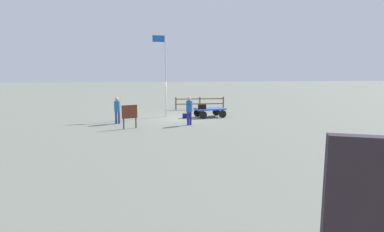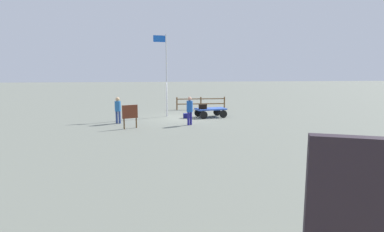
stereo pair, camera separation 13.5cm
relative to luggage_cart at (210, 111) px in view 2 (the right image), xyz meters
The scene contains 9 objects.
ground_plane 2.06m from the luggage_cart, ahead, with size 120.00×120.00×0.00m, color slate.
luggage_cart is the anchor object (origin of this frame).
suitcase_dark 0.73m from the luggage_cart, 25.10° to the left, with size 0.56×0.39×0.33m.
suitcase_navy 1.79m from the luggage_cart, ahead, with size 0.47×0.33×0.33m.
worker_lead 3.55m from the luggage_cart, 58.99° to the left, with size 0.52×0.52×1.77m.
worker_trailing 6.61m from the luggage_cart, 16.88° to the left, with size 0.48×0.48×1.69m.
flagpole 4.38m from the luggage_cart, 12.97° to the right, with size 0.96×0.22×5.91m.
signboard 6.56m from the luggage_cart, 34.67° to the left, with size 0.88×0.40×1.39m.
wooden_fence 4.35m from the luggage_cart, 88.72° to the right, with size 4.24×0.17×1.07m.
Camera 2 is at (1.73, 22.06, 3.52)m, focal length 29.43 mm.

